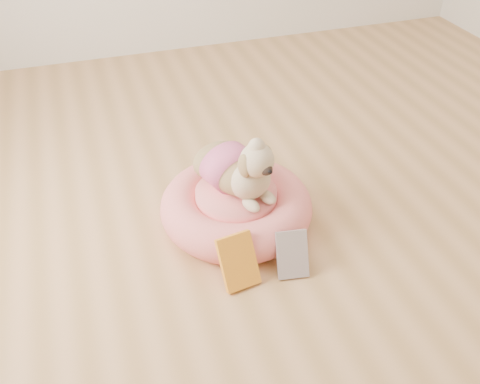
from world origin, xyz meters
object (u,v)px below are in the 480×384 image
object	(u,v)px
book_yellow	(238,261)
pet_bed	(236,207)
book_white	(292,254)
dog	(238,158)

from	to	relation	value
book_yellow	pet_bed	bearing A→B (deg)	64.92
book_yellow	book_white	world-z (taller)	book_yellow
pet_bed	dog	size ratio (longest dim) A/B	1.55
pet_bed	book_yellow	size ratio (longest dim) A/B	3.10
dog	book_yellow	bearing A→B (deg)	-127.26
dog	book_yellow	world-z (taller)	dog
book_yellow	book_white	size ratio (longest dim) A/B	1.13
book_yellow	book_white	bearing A→B (deg)	-13.09
book_yellow	book_white	xyz separation A→B (m)	(0.20, -0.02, -0.01)
dog	book_white	distance (m)	0.43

